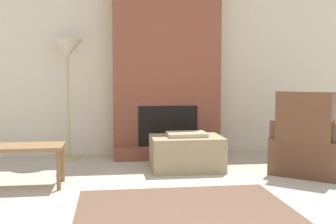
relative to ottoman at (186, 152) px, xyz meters
The scene contains 7 objects.
wall_back 1.63m from the ottoman, 95.53° to the left, with size 7.37×0.06×2.60m, color beige.
fireplace 1.43m from the ottoman, 96.76° to the left, with size 1.54×0.61×2.60m.
ottoman is the anchor object (origin of this frame).
armchair 1.50m from the ottoman, 14.72° to the right, with size 1.21×1.23×0.99m.
side_table 1.93m from the ottoman, 162.63° to the right, with size 0.82×0.44×0.44m.
floor_lamp_left 2.16m from the ottoman, 149.20° to the left, with size 0.41×0.41×1.67m.
area_rug 1.57m from the ottoman, 101.29° to the right, with size 1.87×1.33×0.01m, color brown.
Camera 1 is at (-0.82, -3.06, 1.16)m, focal length 45.00 mm.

